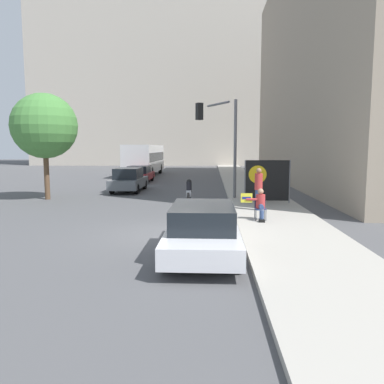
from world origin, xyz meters
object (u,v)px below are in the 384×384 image
(car_on_road_midblock, at_px, (140,174))
(street_tree_near_curb, at_px, (44,126))
(protest_banner, at_px, (267,180))
(car_on_road_nearest, at_px, (129,180))
(motorcycle_on_road, at_px, (189,192))
(jogger_on_sidewalk, at_px, (258,189))
(traffic_light_pole, at_px, (222,132))
(seated_protester, at_px, (260,203))
(parked_car_curbside, at_px, (203,229))
(city_bus_on_road, at_px, (145,158))
(pedestrian_behind, at_px, (261,186))

(car_on_road_midblock, height_order, street_tree_near_curb, street_tree_near_curb)
(protest_banner, distance_m, street_tree_near_curb, 12.23)
(car_on_road_nearest, height_order, motorcycle_on_road, car_on_road_nearest)
(jogger_on_sidewalk, bearing_deg, traffic_light_pole, -81.17)
(protest_banner, distance_m, car_on_road_nearest, 9.89)
(traffic_light_pole, bearing_deg, car_on_road_nearest, 144.12)
(seated_protester, relative_size, protest_banner, 0.53)
(protest_banner, distance_m, car_on_road_midblock, 14.96)
(parked_car_curbside, bearing_deg, traffic_light_pole, 85.76)
(city_bus_on_road, xyz_separation_m, street_tree_near_curb, (-2.23, -18.12, 2.21))
(parked_car_curbside, height_order, city_bus_on_road, city_bus_on_road)
(city_bus_on_road, bearing_deg, jogger_on_sidewalk, -68.08)
(car_on_road_midblock, distance_m, city_bus_on_road, 7.75)
(car_on_road_nearest, xyz_separation_m, street_tree_near_curb, (-3.69, -3.96, 3.25))
(pedestrian_behind, bearing_deg, seated_protester, 177.90)
(seated_protester, relative_size, city_bus_on_road, 0.11)
(street_tree_near_curb, bearing_deg, pedestrian_behind, -7.42)
(pedestrian_behind, height_order, car_on_road_nearest, pedestrian_behind)
(traffic_light_pole, distance_m, car_on_road_midblock, 12.94)
(parked_car_curbside, relative_size, car_on_road_midblock, 1.08)
(seated_protester, height_order, traffic_light_pole, traffic_light_pole)
(seated_protester, relative_size, motorcycle_on_road, 0.53)
(traffic_light_pole, height_order, street_tree_near_curb, street_tree_near_curb)
(traffic_light_pole, distance_m, motorcycle_on_road, 3.57)
(motorcycle_on_road, bearing_deg, protest_banner, -14.52)
(street_tree_near_curb, bearing_deg, motorcycle_on_road, -4.88)
(jogger_on_sidewalk, height_order, car_on_road_midblock, jogger_on_sidewalk)
(parked_car_curbside, xyz_separation_m, city_bus_on_road, (-6.63, 28.46, 1.11))
(city_bus_on_road, relative_size, street_tree_near_curb, 1.78)
(car_on_road_midblock, bearing_deg, seated_protester, -65.13)
(motorcycle_on_road, bearing_deg, pedestrian_behind, -12.84)
(traffic_light_pole, height_order, parked_car_curbside, traffic_light_pole)
(city_bus_on_road, bearing_deg, parked_car_curbside, -76.89)
(car_on_road_nearest, height_order, street_tree_near_curb, street_tree_near_curb)
(car_on_road_nearest, xyz_separation_m, motorcycle_on_road, (4.22, -4.64, -0.23))
(parked_car_curbside, bearing_deg, car_on_road_nearest, 109.86)
(motorcycle_on_road, bearing_deg, parked_car_curbside, -84.41)
(seated_protester, bearing_deg, motorcycle_on_road, 124.56)
(jogger_on_sidewalk, relative_size, car_on_road_nearest, 0.40)
(pedestrian_behind, height_order, motorcycle_on_road, pedestrian_behind)
(jogger_on_sidewalk, bearing_deg, protest_banner, -120.57)
(motorcycle_on_road, xyz_separation_m, street_tree_near_curb, (-7.91, 0.68, 3.48))
(seated_protester, bearing_deg, car_on_road_nearest, 131.54)
(car_on_road_midblock, bearing_deg, car_on_road_nearest, -85.19)
(seated_protester, height_order, pedestrian_behind, pedestrian_behind)
(pedestrian_behind, distance_m, car_on_road_midblock, 14.65)
(city_bus_on_road, xyz_separation_m, motorcycle_on_road, (5.68, -18.80, -1.27))
(jogger_on_sidewalk, distance_m, traffic_light_pole, 4.70)
(jogger_on_sidewalk, relative_size, protest_banner, 0.82)
(city_bus_on_road, distance_m, street_tree_near_curb, 18.39)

